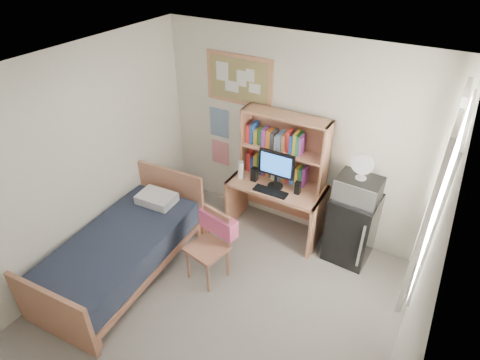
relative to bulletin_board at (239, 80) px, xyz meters
The scene contains 25 objects.
floor 2.95m from the bulletin_board, 69.48° to the right, with size 3.60×4.20×0.02m, color gray.
ceiling 2.33m from the bulletin_board, 69.48° to the right, with size 3.60×4.20×0.02m, color white.
wall_back 1.00m from the bulletin_board, ahead, with size 3.60×0.04×2.60m, color white.
wall_left 2.40m from the bulletin_board, 116.08° to the right, with size 0.04×4.20×2.60m, color white.
wall_right 3.37m from the bulletin_board, 38.93° to the right, with size 0.04×4.20×2.60m, color white.
window_unit 2.70m from the bulletin_board, 19.26° to the right, with size 0.10×1.40×1.70m, color white.
curtain_left 2.83m from the bulletin_board, 27.19° to the right, with size 0.04×0.55×1.70m, color silver.
curtain_right 2.57m from the bulletin_board, 10.96° to the right, with size 0.04×0.55×1.70m, color silver.
bulletin_board is the anchor object (origin of this frame).
poster_wave 0.74m from the bulletin_board, behind, with size 0.30×0.01×0.42m, color #255C95.
poster_japan 1.18m from the bulletin_board, behind, with size 0.28×0.01×0.36m, color red.
desk 1.74m from the bulletin_board, 22.68° to the right, with size 1.23×0.61×0.77m, color tan.
desk_chair 2.12m from the bulletin_board, 73.79° to the right, with size 0.45×0.45×0.89m, color #AC7051.
mini_fridge 2.30m from the bulletin_board, ahead, with size 0.52×0.52×0.89m, color black.
bed 2.57m from the bulletin_board, 104.60° to the right, with size 1.00×2.01×0.55m, color #1A1F2E.
hutch 1.03m from the bulletin_board, 12.23° to the right, with size 1.11×0.28×0.91m, color tan.
monitor 1.23m from the bulletin_board, 26.47° to the right, with size 0.46×0.04×0.49m, color black.
keyboard 1.46m from the bulletin_board, 34.38° to the right, with size 0.44×0.14×0.02m, color black.
speaker_left 1.21m from the bulletin_board, 40.12° to the right, with size 0.08×0.08×0.18m, color black.
speaker_right 1.54m from the bulletin_board, 19.36° to the right, with size 0.07×0.07×0.17m, color black.
water_bottle 1.14m from the bulletin_board, 57.54° to the right, with size 0.07×0.07×0.24m, color white.
hoodie 1.83m from the bulletin_board, 69.93° to the right, with size 0.49×0.15×0.24m, color #DF5480.
microwave 1.98m from the bulletin_board, ahead, with size 0.49×0.37×0.28m, color #B4B4B9.
desk_fan 1.87m from the bulletin_board, ahead, with size 0.24×0.24×0.31m, color white.
pillow 1.84m from the bulletin_board, 115.27° to the right, with size 0.47×0.33×0.11m, color white.
Camera 1 is at (1.69, -2.14, 3.63)m, focal length 30.00 mm.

